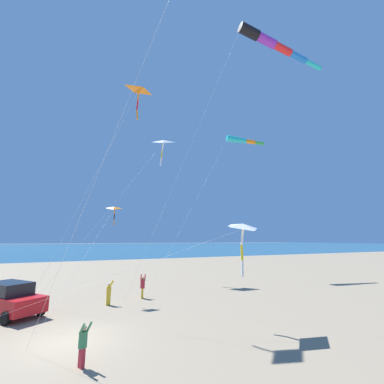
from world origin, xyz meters
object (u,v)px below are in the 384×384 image
at_px(kite_windsock_black_fish_shape, 240,140).
at_px(kite_delta_green_low_center, 114,209).
at_px(person_adult_flyer, 143,285).
at_px(kite_delta_teal_far_right, 243,228).
at_px(kite_delta_striped_overhead, 139,90).
at_px(parked_car, 10,299).
at_px(person_child_green_jacket, 109,292).
at_px(kite_windsock_long_streamer_left, 271,43).
at_px(kite_delta_blue_topmost, 163,142).
at_px(person_child_grey_jacket, 83,342).

bearing_deg(kite_windsock_black_fish_shape, kite_delta_green_low_center, -67.01).
distance_m(person_adult_flyer, kite_delta_teal_far_right, 10.02).
bearing_deg(kite_delta_striped_overhead, kite_windsock_black_fish_shape, 124.56).
bearing_deg(person_adult_flyer, parked_car, -80.81).
xyz_separation_m(person_child_green_jacket, kite_windsock_long_streamer_left, (5.20, 10.70, 18.83)).
bearing_deg(kite_delta_teal_far_right, kite_windsock_black_fish_shape, 144.35).
distance_m(kite_delta_striped_overhead, kite_delta_blue_topmost, 13.69).
relative_size(parked_car, person_child_green_jacket, 2.88).
relative_size(kite_windsock_black_fish_shape, kite_delta_striped_overhead, 1.24).
xyz_separation_m(person_adult_flyer, person_child_grey_jacket, (9.55, -4.40, -0.11)).
height_order(person_child_green_jacket, kite_delta_striped_overhead, kite_delta_striped_overhead).
bearing_deg(person_adult_flyer, person_child_green_jacket, -67.32).
height_order(person_child_green_jacket, kite_delta_blue_topmost, kite_delta_blue_topmost).
distance_m(kite_windsock_long_streamer_left, kite_delta_striped_overhead, 11.44).
relative_size(parked_car, kite_windsock_long_streamer_left, 0.22).
bearing_deg(kite_windsock_long_streamer_left, kite_delta_green_low_center, -121.29).
distance_m(person_child_green_jacket, person_child_grey_jacket, 8.69).
relative_size(person_child_grey_jacket, kite_windsock_black_fish_shape, 0.08).
bearing_deg(person_child_grey_jacket, kite_delta_striped_overhead, 154.44).
xyz_separation_m(person_child_grey_jacket, kite_delta_teal_far_right, (-0.91, 7.52, 4.11)).
relative_size(parked_car, kite_delta_teal_far_right, 0.33).
height_order(kite_windsock_long_streamer_left, kite_delta_teal_far_right, kite_windsock_long_streamer_left).
bearing_deg(kite_delta_green_low_center, kite_windsock_long_streamer_left, 58.71).
distance_m(kite_windsock_black_fish_shape, kite_windsock_long_streamer_left, 15.16).
height_order(person_adult_flyer, kite_delta_striped_overhead, kite_delta_striped_overhead).
height_order(kite_delta_striped_overhead, kite_delta_blue_topmost, kite_delta_blue_topmost).
height_order(kite_delta_blue_topmost, kite_delta_teal_far_right, kite_delta_blue_topmost).
bearing_deg(person_child_green_jacket, kite_delta_teal_far_right, 36.80).
bearing_deg(kite_delta_striped_overhead, person_adult_flyer, 156.44).
bearing_deg(person_child_grey_jacket, person_child_green_jacket, 167.69).
height_order(person_child_green_jacket, kite_delta_green_low_center, kite_delta_green_low_center).
height_order(kite_delta_green_low_center, kite_windsock_long_streamer_left, kite_windsock_long_streamer_left).
distance_m(kite_delta_blue_topmost, kite_delta_teal_far_right, 20.36).
distance_m(person_child_grey_jacket, kite_windsock_long_streamer_left, 22.90).
distance_m(parked_car, kite_windsock_black_fish_shape, 29.37).
bearing_deg(kite_delta_green_low_center, person_child_green_jacket, -8.86).
height_order(person_child_grey_jacket, kite_windsock_black_fish_shape, kite_windsock_black_fish_shape).
bearing_deg(kite_windsock_long_streamer_left, kite_delta_blue_topmost, -164.41).
distance_m(person_child_green_jacket, kite_windsock_long_streamer_left, 22.27).
height_order(person_child_grey_jacket, kite_delta_striped_overhead, kite_delta_striped_overhead).
distance_m(person_child_green_jacket, kite_windsock_black_fish_shape, 25.33).
height_order(parked_car, kite_delta_teal_far_right, kite_delta_teal_far_right).
bearing_deg(kite_windsock_black_fish_shape, kite_delta_blue_topmost, -96.12).
bearing_deg(kite_delta_teal_far_right, kite_windsock_long_streamer_left, 115.32).
bearing_deg(person_child_green_jacket, kite_delta_green_low_center, 171.14).
relative_size(person_child_green_jacket, person_child_grey_jacket, 1.05).
relative_size(person_child_grey_jacket, kite_delta_teal_far_right, 0.11).
xyz_separation_m(kite_windsock_black_fish_shape, kite_delta_blue_topmost, (-1.13, -10.51, -1.59)).
height_order(kite_windsock_black_fish_shape, kite_delta_striped_overhead, kite_windsock_black_fish_shape).
height_order(parked_car, person_child_grey_jacket, parked_car).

